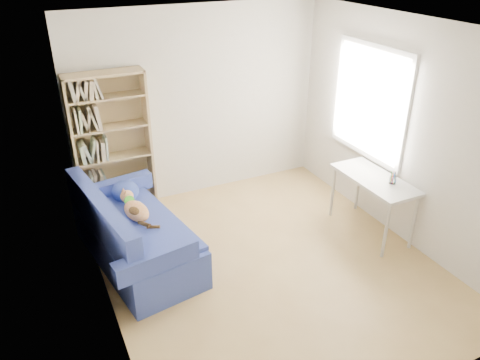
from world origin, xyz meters
name	(u,v)px	position (x,y,z in m)	size (l,w,h in m)	color
ground	(267,263)	(0.00, 0.00, 0.00)	(4.00, 4.00, 0.00)	#AA874D
room_shell	(279,126)	(0.10, 0.03, 1.64)	(3.54, 4.04, 2.62)	silver
sofa	(133,235)	(-1.34, 0.72, 0.34)	(1.14, 1.95, 0.90)	navy
bookshelf	(113,153)	(-1.26, 1.84, 0.88)	(0.96, 0.30, 1.91)	tan
desk	(374,184)	(1.47, 0.05, 0.67)	(0.51, 1.12, 0.75)	white
pen_cup	(393,179)	(1.56, -0.15, 0.81)	(0.08, 0.08, 0.15)	white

